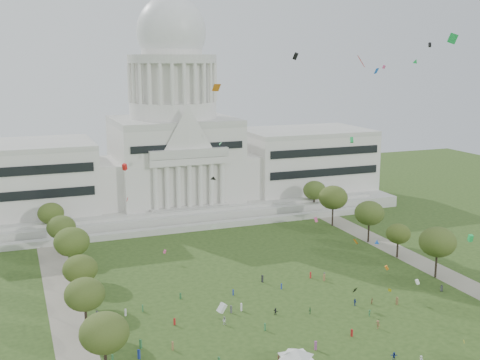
# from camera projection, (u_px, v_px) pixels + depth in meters

# --- Properties ---
(ground) EXTENTS (400.00, 400.00, 0.00)m
(ground) POSITION_uv_depth(u_px,v_px,m) (317.00, 333.00, 125.67)
(ground) COLOR #2D4619
(ground) RESTS_ON ground
(capitol) EXTENTS (160.00, 64.50, 91.30)m
(capitol) POSITION_uv_depth(u_px,v_px,m) (174.00, 150.00, 225.03)
(capitol) COLOR #BAB9AF
(capitol) RESTS_ON ground
(path_left) EXTENTS (8.00, 160.00, 0.04)m
(path_left) POSITION_uv_depth(u_px,v_px,m) (66.00, 311.00, 136.20)
(path_left) COLOR gray
(path_left) RESTS_ON ground
(path_right) EXTENTS (8.00, 160.00, 0.04)m
(path_right) POSITION_uv_depth(u_px,v_px,m) (417.00, 261.00, 169.98)
(path_right) COLOR gray
(path_right) RESTS_ON ground
(row_tree_l_1) EXTENTS (8.86, 8.86, 12.59)m
(row_tree_l_1) POSITION_uv_depth(u_px,v_px,m) (104.00, 333.00, 105.65)
(row_tree_l_1) COLOR black
(row_tree_l_1) RESTS_ON ground
(row_tree_l_2) EXTENTS (8.42, 8.42, 11.97)m
(row_tree_l_2) POSITION_uv_depth(u_px,v_px,m) (85.00, 294.00, 123.93)
(row_tree_l_2) COLOR black
(row_tree_l_2) RESTS_ON ground
(row_tree_r_2) EXTENTS (9.55, 9.55, 13.58)m
(row_tree_r_2) POSITION_uv_depth(u_px,v_px,m) (438.00, 242.00, 155.21)
(row_tree_r_2) COLOR black
(row_tree_r_2) RESTS_ON ground
(row_tree_l_3) EXTENTS (8.12, 8.12, 11.55)m
(row_tree_l_3) POSITION_uv_depth(u_px,v_px,m) (80.00, 269.00, 139.52)
(row_tree_l_3) COLOR black
(row_tree_l_3) RESTS_ON ground
(row_tree_r_3) EXTENTS (7.01, 7.01, 9.98)m
(row_tree_r_3) POSITION_uv_depth(u_px,v_px,m) (398.00, 234.00, 171.39)
(row_tree_r_3) COLOR black
(row_tree_r_3) RESTS_ON ground
(row_tree_l_4) EXTENTS (9.29, 9.29, 13.21)m
(row_tree_l_4) POSITION_uv_depth(u_px,v_px,m) (72.00, 242.00, 156.19)
(row_tree_l_4) COLOR black
(row_tree_l_4) RESTS_ON ground
(row_tree_r_4) EXTENTS (9.19, 9.19, 13.06)m
(row_tree_r_4) POSITION_uv_depth(u_px,v_px,m) (369.00, 213.00, 185.30)
(row_tree_r_4) COLOR black
(row_tree_r_4) RESTS_ON ground
(row_tree_l_5) EXTENTS (8.33, 8.33, 11.85)m
(row_tree_l_5) POSITION_uv_depth(u_px,v_px,m) (61.00, 227.00, 172.99)
(row_tree_l_5) COLOR black
(row_tree_l_5) RESTS_ON ground
(row_tree_r_5) EXTENTS (9.82, 9.82, 13.96)m
(row_tree_r_5) POSITION_uv_depth(u_px,v_px,m) (333.00, 197.00, 203.14)
(row_tree_r_5) COLOR black
(row_tree_r_5) RESTS_ON ground
(row_tree_l_6) EXTENTS (8.19, 8.19, 11.64)m
(row_tree_l_6) POSITION_uv_depth(u_px,v_px,m) (51.00, 213.00, 189.01)
(row_tree_l_6) COLOR black
(row_tree_l_6) RESTS_ON ground
(row_tree_r_6) EXTENTS (8.42, 8.42, 11.97)m
(row_tree_r_6) POSITION_uv_depth(u_px,v_px,m) (315.00, 190.00, 220.70)
(row_tree_r_6) COLOR black
(row_tree_r_6) RESTS_ON ground
(event_tent) EXTENTS (7.55, 7.55, 4.09)m
(event_tent) POSITION_uv_depth(u_px,v_px,m) (296.00, 353.00, 110.52)
(event_tent) COLOR #4C4C4C
(event_tent) RESTS_ON ground
(person_0) EXTENTS (0.97, 1.04, 1.79)m
(person_0) POSITION_uv_depth(u_px,v_px,m) (442.00, 288.00, 147.53)
(person_0) COLOR #4C4C51
(person_0) RESTS_ON ground
(person_2) EXTENTS (0.86, 0.70, 1.53)m
(person_2) POSITION_uv_depth(u_px,v_px,m) (372.00, 301.00, 139.79)
(person_2) COLOR olive
(person_2) RESTS_ON ground
(person_3) EXTENTS (0.87, 1.32, 1.88)m
(person_3) POSITION_uv_depth(u_px,v_px,m) (378.00, 324.00, 127.35)
(person_3) COLOR olive
(person_3) RESTS_ON ground
(person_4) EXTENTS (0.72, 1.01, 1.56)m
(person_4) POSITION_uv_depth(u_px,v_px,m) (310.00, 311.00, 134.70)
(person_4) COLOR #33723F
(person_4) RESTS_ON ground
(person_5) EXTENTS (1.07, 1.53, 1.53)m
(person_5) POSITION_uv_depth(u_px,v_px,m) (275.00, 311.00, 134.33)
(person_5) COLOR #26262B
(person_5) RESTS_ON ground
(person_6) EXTENTS (0.73, 0.96, 1.76)m
(person_6) POSITION_uv_depth(u_px,v_px,m) (421.00, 360.00, 112.53)
(person_6) COLOR silver
(person_6) RESTS_ON ground
(person_7) EXTENTS (0.73, 0.69, 1.61)m
(person_7) POSITION_uv_depth(u_px,v_px,m) (279.00, 358.00, 113.46)
(person_7) COLOR #B21E1E
(person_7) RESTS_ON ground
(person_8) EXTENTS (1.05, 0.93, 1.83)m
(person_8) POSITION_uv_depth(u_px,v_px,m) (224.00, 321.00, 129.27)
(person_8) COLOR silver
(person_8) RESTS_ON ground
(person_9) EXTENTS (1.12, 0.94, 1.54)m
(person_9) POSITION_uv_depth(u_px,v_px,m) (370.00, 313.00, 133.38)
(person_9) COLOR #33723F
(person_9) RESTS_ON ground
(person_10) EXTENTS (0.72, 1.08, 1.71)m
(person_10) POSITION_uv_depth(u_px,v_px,m) (355.00, 302.00, 139.14)
(person_10) COLOR navy
(person_10) RESTS_ON ground
(person_11) EXTENTS (1.50, 1.13, 1.51)m
(person_11) POSITION_uv_depth(u_px,v_px,m) (394.00, 356.00, 114.33)
(person_11) COLOR navy
(person_11) RESTS_ON ground
(distant_crowd) EXTENTS (66.79, 37.66, 1.89)m
(distant_crowd) POSITION_uv_depth(u_px,v_px,m) (235.00, 312.00, 133.49)
(distant_crowd) COLOR #33723F
(distant_crowd) RESTS_ON ground
(kite_swarm) EXTENTS (86.60, 98.00, 59.15)m
(kite_swarm) POSITION_uv_depth(u_px,v_px,m) (314.00, 192.00, 131.25)
(kite_swarm) COLOR #E54C8C
(kite_swarm) RESTS_ON ground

